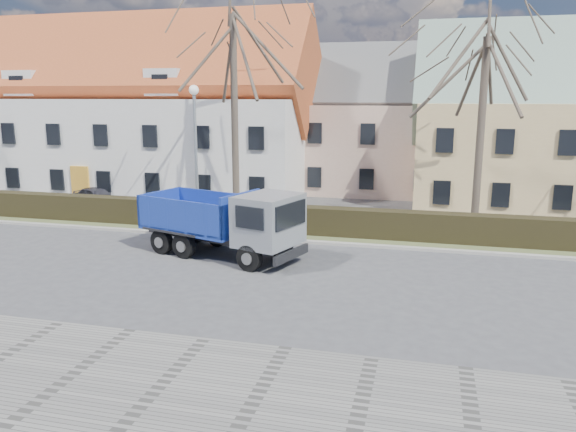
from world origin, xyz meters
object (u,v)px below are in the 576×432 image
(dump_truck, at_px, (216,221))
(streetlight, at_px, (196,155))
(parked_car_a, at_px, (97,197))
(cart_frame, at_px, (162,227))

(dump_truck, height_order, streetlight, streetlight)
(streetlight, height_order, parked_car_a, streetlight)
(dump_truck, relative_size, parked_car_a, 2.06)
(dump_truck, height_order, parked_car_a, dump_truck)
(streetlight, bearing_deg, cart_frame, -110.87)
(parked_car_a, bearing_deg, streetlight, -86.52)
(streetlight, bearing_deg, parked_car_a, 160.57)
(cart_frame, relative_size, parked_car_a, 0.18)
(streetlight, height_order, cart_frame, streetlight)
(cart_frame, distance_m, parked_car_a, 8.31)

